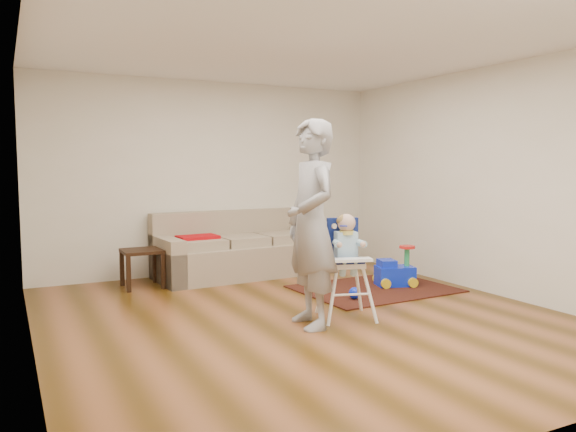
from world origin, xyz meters
name	(u,v)px	position (x,y,z in m)	size (l,w,h in m)	color
ground	(306,318)	(0.00, 0.00, 0.00)	(5.50, 5.50, 0.00)	#472D0A
room_envelope	(283,133)	(0.00, 0.53, 1.88)	(5.04, 5.52, 2.72)	beige
sofa	(240,244)	(0.22, 2.30, 0.44)	(2.35, 1.08, 0.89)	gray
side_table	(142,268)	(-1.15, 2.18, 0.24)	(0.48, 0.48, 0.48)	black
area_rug	(375,289)	(1.39, 0.76, 0.01)	(1.83, 1.37, 0.01)	black
ride_on_toy	(395,265)	(1.71, 0.78, 0.27)	(0.46, 0.33, 0.51)	#0E2AE7
toy_ball	(355,293)	(0.85, 0.40, 0.08)	(0.13, 0.13, 0.13)	#0E2AE7
high_chair	(346,268)	(0.36, -0.18, 0.51)	(0.61, 0.61, 1.06)	white
adult	(311,224)	(-0.09, -0.26, 0.98)	(0.72, 0.47, 1.97)	gray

